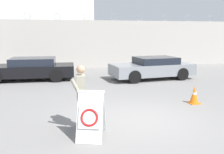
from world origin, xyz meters
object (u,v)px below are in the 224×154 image
at_px(barricade_sign, 91,115).
at_px(security_guard, 81,94).
at_px(traffic_cone_near, 194,95).
at_px(parked_car_front_coupe, 30,69).
at_px(parked_car_rear_sedan, 152,68).

relative_size(barricade_sign, security_guard, 0.69).
xyz_separation_m(traffic_cone_near, parked_car_front_coupe, (-6.11, 6.03, 0.29)).
height_order(barricade_sign, parked_car_front_coupe, parked_car_front_coupe).
distance_m(barricade_sign, security_guard, 0.79).
bearing_deg(barricade_sign, traffic_cone_near, 46.36).
distance_m(barricade_sign, parked_car_front_coupe, 8.38).
bearing_deg(security_guard, barricade_sign, 18.02).
height_order(security_guard, parked_car_rear_sedan, security_guard).
relative_size(barricade_sign, parked_car_front_coupe, 0.24).
xyz_separation_m(barricade_sign, security_guard, (-0.16, 0.69, 0.36)).
height_order(barricade_sign, parked_car_rear_sedan, parked_car_rear_sedan).
distance_m(security_guard, parked_car_rear_sedan, 7.73).
height_order(parked_car_front_coupe, parked_car_rear_sedan, parked_car_rear_sedan).
bearing_deg(traffic_cone_near, security_guard, -161.51).
distance_m(parked_car_front_coupe, parked_car_rear_sedan, 6.59).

